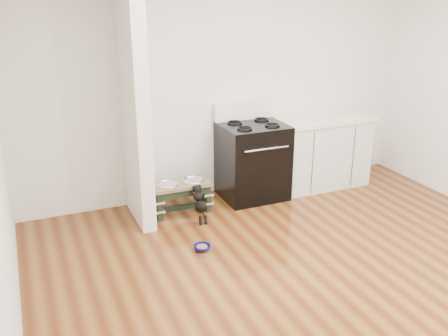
% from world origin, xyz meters
% --- Properties ---
extents(ground, '(5.00, 5.00, 0.00)m').
position_xyz_m(ground, '(0.00, 0.00, 0.00)').
color(ground, '#4D230D').
rests_on(ground, ground).
extents(room_shell, '(5.00, 5.00, 5.00)m').
position_xyz_m(room_shell, '(0.00, 0.00, 1.62)').
color(room_shell, silver).
rests_on(room_shell, ground).
extents(partition_wall, '(0.15, 0.80, 2.70)m').
position_xyz_m(partition_wall, '(-1.18, 2.10, 1.35)').
color(partition_wall, silver).
rests_on(partition_wall, ground).
extents(oven_range, '(0.76, 0.69, 1.14)m').
position_xyz_m(oven_range, '(0.25, 2.16, 0.48)').
color(oven_range, black).
rests_on(oven_range, ground).
extents(cabinet_run, '(1.24, 0.64, 0.91)m').
position_xyz_m(cabinet_run, '(1.23, 2.18, 0.45)').
color(cabinet_run, silver).
rests_on(cabinet_run, ground).
extents(dog_feeder, '(0.66, 0.35, 0.38)m').
position_xyz_m(dog_feeder, '(-0.71, 2.06, 0.26)').
color(dog_feeder, black).
rests_on(dog_feeder, ground).
extents(puppy, '(0.12, 0.34, 0.40)m').
position_xyz_m(puppy, '(-0.59, 1.76, 0.22)').
color(puppy, black).
rests_on(puppy, ground).
extents(floor_bowl, '(0.18, 0.18, 0.05)m').
position_xyz_m(floor_bowl, '(-0.80, 1.13, 0.03)').
color(floor_bowl, '#0E0D60').
rests_on(floor_bowl, ground).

